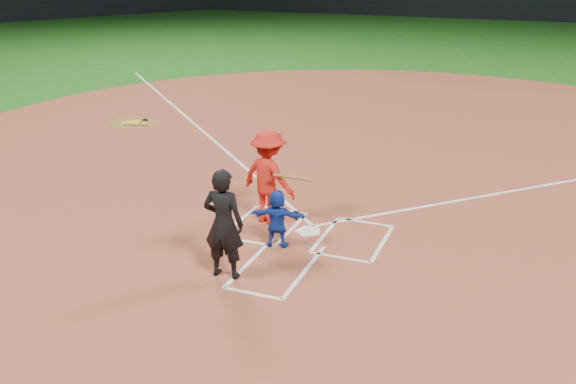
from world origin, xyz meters
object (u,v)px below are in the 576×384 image
at_px(home_plate, 308,231).
at_px(on_deck_circle, 134,123).
at_px(catcher, 277,218).
at_px(umpire, 224,224).
at_px(batter_at_plate, 269,177).

distance_m(home_plate, on_deck_circle, 10.71).
bearing_deg(catcher, home_plate, -122.55).
xyz_separation_m(catcher, umpire, (-0.39, -1.51, 0.43)).
xyz_separation_m(on_deck_circle, catcher, (8.31, -7.17, 0.59)).
bearing_deg(batter_at_plate, umpire, -84.43).
distance_m(umpire, batter_at_plate, 2.60).
relative_size(on_deck_circle, umpire, 0.83).
bearing_deg(on_deck_circle, catcher, -40.79).
relative_size(umpire, batter_at_plate, 1.00).
bearing_deg(home_plate, batter_at_plate, -11.67).
relative_size(home_plate, on_deck_circle, 0.35).
bearing_deg(on_deck_circle, home_plate, -36.04).
bearing_deg(catcher, umpire, 64.39).
height_order(home_plate, catcher, catcher).
height_order(on_deck_circle, batter_at_plate, batter_at_plate).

